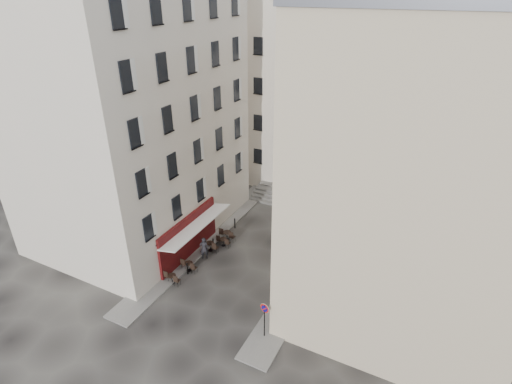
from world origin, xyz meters
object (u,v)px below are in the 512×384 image
Objects in this scene: bistro_table_a at (172,278)px; bistro_table_b at (189,266)px; pedestrian at (204,248)px; no_parking_sign at (264,314)px.

bistro_table_b reaches higher than bistro_table_a.
bistro_table_b is 1.88m from pedestrian.
bistro_table_b is at bearing 54.57° from pedestrian.
no_parking_sign reaches higher than bistro_table_b.
pedestrian is (0.15, 1.82, 0.46)m from bistro_table_b.
bistro_table_b is at bearing 81.56° from bistro_table_a.
bistro_table_b is at bearing 169.16° from no_parking_sign.
pedestrian is at bearing 158.05° from no_parking_sign.
pedestrian reaches higher than bistro_table_a.
no_parking_sign is 1.38× the size of pedestrian.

